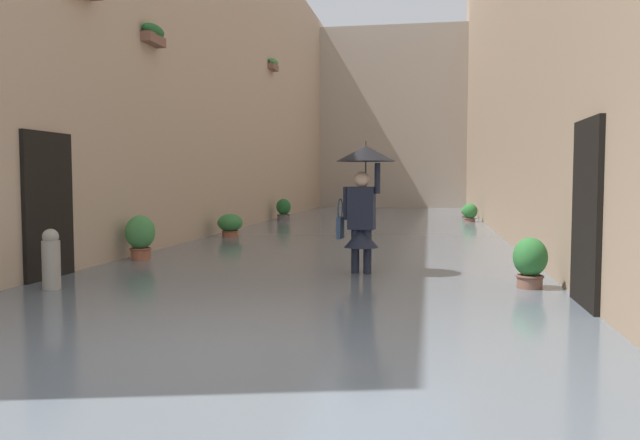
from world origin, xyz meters
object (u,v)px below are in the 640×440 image
at_px(potted_plant_near_left, 470,214).
at_px(mooring_bollard, 51,266).
at_px(person_wading, 363,191).
at_px(potted_plant_mid_right, 283,211).
at_px(potted_plant_far_right, 140,238).
at_px(potted_plant_mid_left, 530,266).
at_px(potted_plant_far_left, 468,214).
at_px(potted_plant_near_right, 230,226).

bearing_deg(potted_plant_near_left, mooring_bollard, 66.18).
xyz_separation_m(person_wading, potted_plant_mid_right, (3.81, -11.27, -0.91)).
distance_m(potted_plant_mid_right, potted_plant_far_right, 10.33).
xyz_separation_m(potted_plant_far_right, potted_plant_mid_left, (-6.11, 1.82, -0.08)).
distance_m(potted_plant_far_right, potted_plant_near_left, 12.16).
relative_size(potted_plant_mid_right, potted_plant_near_left, 1.15).
distance_m(person_wading, potted_plant_mid_right, 11.93).
relative_size(potted_plant_mid_right, mooring_bollard, 0.94).
bearing_deg(mooring_bollard, potted_plant_far_left, -111.42).
relative_size(potted_plant_mid_left, potted_plant_far_left, 1.33).
bearing_deg(potted_plant_near_right, person_wading, 125.07).
relative_size(potted_plant_near_left, potted_plant_near_right, 1.07).
xyz_separation_m(person_wading, potted_plant_far_left, (-2.27, -13.24, -1.04)).
relative_size(person_wading, potted_plant_far_left, 3.40).
distance_m(person_wading, potted_plant_far_left, 13.47).
distance_m(potted_plant_mid_right, potted_plant_mid_left, 13.55).
xyz_separation_m(potted_plant_mid_right, potted_plant_far_right, (0.10, 10.33, 0.07)).
distance_m(potted_plant_near_left, potted_plant_near_right, 8.56).
relative_size(potted_plant_mid_right, potted_plant_far_left, 1.43).
height_order(potted_plant_near_left, potted_plant_mid_left, potted_plant_mid_left).
relative_size(potted_plant_near_left, potted_plant_far_left, 1.25).
bearing_deg(mooring_bollard, person_wading, -152.04).
height_order(potted_plant_far_right, potted_plant_mid_left, potted_plant_far_right).
relative_size(potted_plant_far_right, potted_plant_mid_left, 1.14).
bearing_deg(potted_plant_far_left, potted_plant_far_right, 63.32).
height_order(potted_plant_mid_right, mooring_bollard, mooring_bollard).
bearing_deg(potted_plant_near_left, potted_plant_far_left, -91.35).
distance_m(potted_plant_near_right, potted_plant_far_left, 9.95).
bearing_deg(potted_plant_near_right, potted_plant_far_left, -127.04).
bearing_deg(potted_plant_far_left, potted_plant_near_left, 88.65).
bearing_deg(potted_plant_far_left, person_wading, 80.27).
distance_m(potted_plant_near_right, mooring_bollard, 7.26).
distance_m(potted_plant_mid_left, potted_plant_near_right, 8.55).
relative_size(potted_plant_mid_left, potted_plant_near_right, 1.14).
xyz_separation_m(potted_plant_far_right, potted_plant_near_right, (-0.19, -4.35, -0.12)).
bearing_deg(mooring_bollard, potted_plant_mid_left, -169.56).
distance_m(person_wading, mooring_bollard, 4.28).
height_order(person_wading, potted_plant_far_left, person_wading).
xyz_separation_m(potted_plant_mid_right, potted_plant_near_right, (-0.09, 5.97, -0.04)).
relative_size(person_wading, mooring_bollard, 2.23).
bearing_deg(mooring_bollard, potted_plant_far_right, -85.76).
xyz_separation_m(potted_plant_mid_right, potted_plant_mid_left, (-6.01, 12.15, -0.01)).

